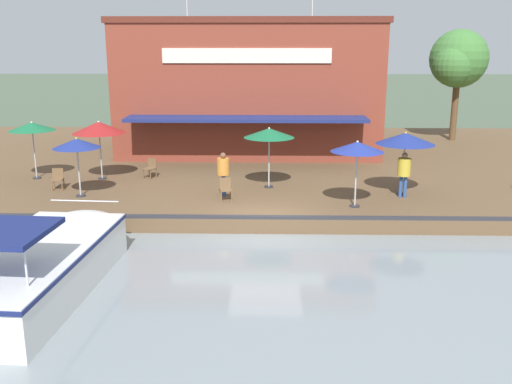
{
  "coord_description": "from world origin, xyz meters",
  "views": [
    {
      "loc": [
        18.43,
        0.1,
        6.34
      ],
      "look_at": [
        -1.0,
        -0.36,
        1.3
      ],
      "focal_mm": 40.0,
      "sensor_mm": 36.0,
      "label": 1
    }
  ],
  "objects_px": {
    "patio_umbrella_mid_patio_right": "(99,128)",
    "cafe_chair_under_first_umbrella": "(151,167)",
    "patio_umbrella_far_corner": "(77,144)",
    "motorboat_distant_upstream": "(47,259)",
    "person_mid_patio": "(404,169)",
    "patio_umbrella_mid_patio_left": "(405,139)",
    "tree_behind_restaurant": "(457,61)",
    "patio_umbrella_near_quay_edge": "(269,133)",
    "person_at_quay_edge": "(223,169)",
    "patio_umbrella_by_entrance": "(357,147)",
    "patio_umbrella_back_row": "(32,127)",
    "cafe_chair_mid_patio": "(58,178)",
    "waterfront_restaurant": "(250,86)",
    "cafe_chair_far_corner_seat": "(226,188)"
  },
  "relations": [
    {
      "from": "person_at_quay_edge",
      "to": "tree_behind_restaurant",
      "type": "xyz_separation_m",
      "value": [
        -13.52,
        12.99,
        3.73
      ]
    },
    {
      "from": "person_mid_patio",
      "to": "patio_umbrella_near_quay_edge",
      "type": "bearing_deg",
      "value": -105.46
    },
    {
      "from": "patio_umbrella_near_quay_edge",
      "to": "patio_umbrella_back_row",
      "type": "bearing_deg",
      "value": -97.72
    },
    {
      "from": "patio_umbrella_mid_patio_right",
      "to": "patio_umbrella_far_corner",
      "type": "height_order",
      "value": "patio_umbrella_mid_patio_right"
    },
    {
      "from": "patio_umbrella_back_row",
      "to": "tree_behind_restaurant",
      "type": "distance_m",
      "value": 24.18
    },
    {
      "from": "patio_umbrella_mid_patio_left",
      "to": "cafe_chair_under_first_umbrella",
      "type": "distance_m",
      "value": 10.99
    },
    {
      "from": "cafe_chair_mid_patio",
      "to": "person_mid_patio",
      "type": "xyz_separation_m",
      "value": [
        0.95,
        13.79,
        0.64
      ]
    },
    {
      "from": "waterfront_restaurant",
      "to": "tree_behind_restaurant",
      "type": "bearing_deg",
      "value": 103.43
    },
    {
      "from": "patio_umbrella_far_corner",
      "to": "motorboat_distant_upstream",
      "type": "distance_m",
      "value": 7.48
    },
    {
      "from": "person_at_quay_edge",
      "to": "motorboat_distant_upstream",
      "type": "height_order",
      "value": "motorboat_distant_upstream"
    },
    {
      "from": "patio_umbrella_near_quay_edge",
      "to": "cafe_chair_under_first_umbrella",
      "type": "distance_m",
      "value": 5.8
    },
    {
      "from": "cafe_chair_far_corner_seat",
      "to": "motorboat_distant_upstream",
      "type": "bearing_deg",
      "value": -32.9
    },
    {
      "from": "patio_umbrella_mid_patio_right",
      "to": "patio_umbrella_far_corner",
      "type": "bearing_deg",
      "value": -0.03
    },
    {
      "from": "waterfront_restaurant",
      "to": "tree_behind_restaurant",
      "type": "relative_size",
      "value": 2.08
    },
    {
      "from": "cafe_chair_under_first_umbrella",
      "to": "person_mid_patio",
      "type": "height_order",
      "value": "person_mid_patio"
    },
    {
      "from": "waterfront_restaurant",
      "to": "cafe_chair_far_corner_seat",
      "type": "relative_size",
      "value": 16.25
    },
    {
      "from": "patio_umbrella_near_quay_edge",
      "to": "person_mid_patio",
      "type": "xyz_separation_m",
      "value": [
        1.43,
        5.18,
        -1.15
      ]
    },
    {
      "from": "waterfront_restaurant",
      "to": "person_mid_patio",
      "type": "relative_size",
      "value": 7.84
    },
    {
      "from": "patio_umbrella_mid_patio_left",
      "to": "tree_behind_restaurant",
      "type": "distance_m",
      "value": 14.68
    },
    {
      "from": "person_mid_patio",
      "to": "tree_behind_restaurant",
      "type": "bearing_deg",
      "value": 156.16
    },
    {
      "from": "patio_umbrella_mid_patio_right",
      "to": "patio_umbrella_near_quay_edge",
      "type": "bearing_deg",
      "value": 79.54
    },
    {
      "from": "cafe_chair_far_corner_seat",
      "to": "person_at_quay_edge",
      "type": "xyz_separation_m",
      "value": [
        -0.73,
        -0.14,
        0.59
      ]
    },
    {
      "from": "waterfront_restaurant",
      "to": "patio_umbrella_back_row",
      "type": "height_order",
      "value": "waterfront_restaurant"
    },
    {
      "from": "patio_umbrella_mid_patio_right",
      "to": "waterfront_restaurant",
      "type": "bearing_deg",
      "value": 141.79
    },
    {
      "from": "patio_umbrella_mid_patio_left",
      "to": "person_at_quay_edge",
      "type": "bearing_deg",
      "value": -87.16
    },
    {
      "from": "cafe_chair_far_corner_seat",
      "to": "tree_behind_restaurant",
      "type": "xyz_separation_m",
      "value": [
        -14.25,
        12.85,
        4.32
      ]
    },
    {
      "from": "waterfront_restaurant",
      "to": "cafe_chair_mid_patio",
      "type": "xyz_separation_m",
      "value": [
        9.76,
        -7.51,
        -3.04
      ]
    },
    {
      "from": "patio_umbrella_far_corner",
      "to": "cafe_chair_mid_patio",
      "type": "height_order",
      "value": "patio_umbrella_far_corner"
    },
    {
      "from": "cafe_chair_under_first_umbrella",
      "to": "tree_behind_restaurant",
      "type": "distance_m",
      "value": 20.01
    },
    {
      "from": "person_at_quay_edge",
      "to": "motorboat_distant_upstream",
      "type": "xyz_separation_m",
      "value": [
        7.39,
        -4.17,
        -0.92
      ]
    },
    {
      "from": "person_at_quay_edge",
      "to": "tree_behind_restaurant",
      "type": "distance_m",
      "value": 19.11
    },
    {
      "from": "motorboat_distant_upstream",
      "to": "patio_umbrella_by_entrance",
      "type": "bearing_deg",
      "value": 122.8
    },
    {
      "from": "person_mid_patio",
      "to": "motorboat_distant_upstream",
      "type": "xyz_separation_m",
      "value": [
        7.26,
        -11.12,
        -0.96
      ]
    },
    {
      "from": "waterfront_restaurant",
      "to": "cafe_chair_under_first_umbrella",
      "type": "xyz_separation_m",
      "value": [
        7.58,
        -4.15,
        -3.04
      ]
    },
    {
      "from": "waterfront_restaurant",
      "to": "patio_umbrella_back_row",
      "type": "relative_size",
      "value": 5.48
    },
    {
      "from": "waterfront_restaurant",
      "to": "patio_umbrella_mid_patio_left",
      "type": "relative_size",
      "value": 5.57
    },
    {
      "from": "cafe_chair_under_first_umbrella",
      "to": "person_mid_patio",
      "type": "xyz_separation_m",
      "value": [
        3.13,
        10.43,
        0.64
      ]
    },
    {
      "from": "patio_umbrella_mid_patio_right",
      "to": "patio_umbrella_by_entrance",
      "type": "bearing_deg",
      "value": 68.2
    },
    {
      "from": "patio_umbrella_far_corner",
      "to": "cafe_chair_far_corner_seat",
      "type": "height_order",
      "value": "patio_umbrella_far_corner"
    },
    {
      "from": "patio_umbrella_mid_patio_right",
      "to": "cafe_chair_under_first_umbrella",
      "type": "distance_m",
      "value": 2.77
    },
    {
      "from": "patio_umbrella_near_quay_edge",
      "to": "cafe_chair_mid_patio",
      "type": "distance_m",
      "value": 8.81
    },
    {
      "from": "patio_umbrella_near_quay_edge",
      "to": "patio_umbrella_back_row",
      "type": "height_order",
      "value": "patio_umbrella_back_row"
    },
    {
      "from": "patio_umbrella_far_corner",
      "to": "patio_umbrella_near_quay_edge",
      "type": "bearing_deg",
      "value": 102.29
    },
    {
      "from": "patio_umbrella_back_row",
      "to": "person_at_quay_edge",
      "type": "distance_m",
      "value": 8.99
    },
    {
      "from": "tree_behind_restaurant",
      "to": "patio_umbrella_near_quay_edge",
      "type": "bearing_deg",
      "value": -42.54
    },
    {
      "from": "cafe_chair_under_first_umbrella",
      "to": "patio_umbrella_far_corner",
      "type": "bearing_deg",
      "value": -32.36
    },
    {
      "from": "patio_umbrella_by_entrance",
      "to": "patio_umbrella_mid_patio_left",
      "type": "relative_size",
      "value": 0.98
    },
    {
      "from": "patio_umbrella_back_row",
      "to": "cafe_chair_mid_patio",
      "type": "height_order",
      "value": "patio_umbrella_back_row"
    },
    {
      "from": "patio_umbrella_by_entrance",
      "to": "cafe_chair_far_corner_seat",
      "type": "relative_size",
      "value": 2.87
    },
    {
      "from": "patio_umbrella_far_corner",
      "to": "motorboat_distant_upstream",
      "type": "xyz_separation_m",
      "value": [
        7.09,
        1.39,
        -1.93
      ]
    }
  ]
}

